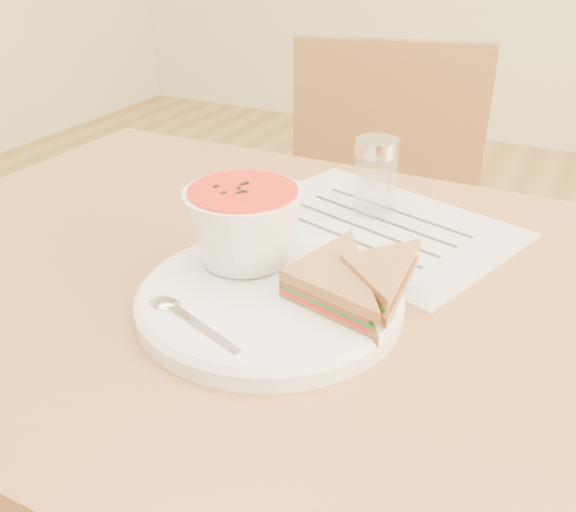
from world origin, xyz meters
The scene contains 8 objects.
chair_far centered at (-0.08, 0.53, 0.44)m, with size 0.39×0.39×0.88m, color brown, non-canonical shape.
plate centered at (0.02, -0.07, 0.76)m, with size 0.26×0.26×0.02m, color white, non-canonical shape.
soup_bowl centered at (-0.03, -0.03, 0.81)m, with size 0.12×0.12×0.08m, color white, non-canonical shape.
sandwich_half_a centered at (0.03, -0.07, 0.78)m, with size 0.11×0.11×0.03m, color #BC7F42, non-canonical shape.
sandwich_half_b centered at (0.08, -0.03, 0.79)m, with size 0.09×0.09×0.03m, color #BC7F42, non-canonical shape.
spoon centered at (-0.01, -0.15, 0.77)m, with size 0.17×0.03×0.01m, color silver, non-canonical shape.
paper_menu centered at (0.04, 0.16, 0.75)m, with size 0.33×0.24×0.00m, color silver, non-canonical shape.
condiment_shaker centered at (0.03, 0.19, 0.80)m, with size 0.05×0.05×0.10m, color silver, non-canonical shape.
Camera 1 is at (0.27, -0.53, 1.09)m, focal length 40.00 mm.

